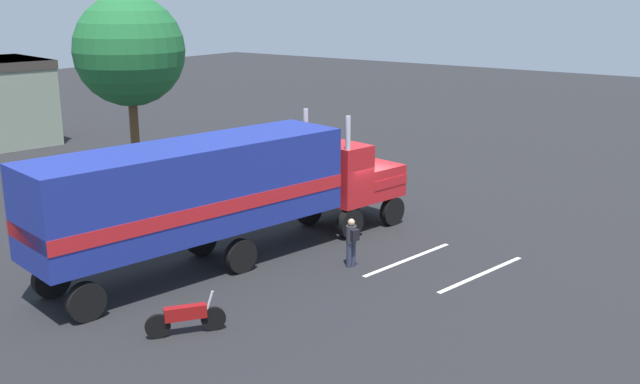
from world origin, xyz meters
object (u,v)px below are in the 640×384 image
Objects in this scene: tree_left at (129,51)px; motorcycle at (186,317)px; semi_truck at (221,189)px; person_bystander at (352,241)px.

motorcycle is at bearing -127.10° from tree_left.
person_bystander is (2.12, -3.67, -1.63)m from semi_truck.
motorcycle is at bearing -147.61° from semi_truck.
semi_truck is 1.67× the size of tree_left.
semi_truck reaches higher than motorcycle.
tree_left is at bearing 72.85° from person_bystander.
tree_left reaches higher than semi_truck.
person_bystander is 6.66m from motorcycle.
semi_truck is 8.82× the size of person_bystander.
semi_truck is at bearing 120.04° from person_bystander.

